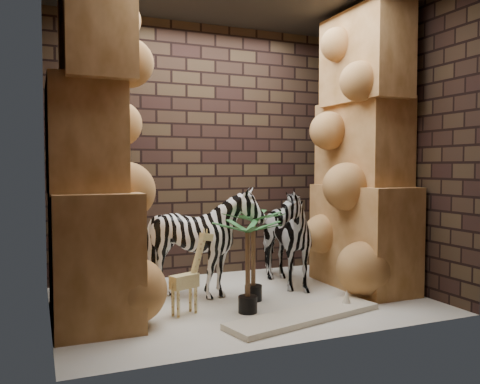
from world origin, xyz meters
name	(u,v)px	position (x,y,z in m)	size (l,w,h in m)	color
floor	(242,300)	(0.00, 0.00, 0.00)	(3.50, 3.50, 0.00)	beige
wall_back	(201,150)	(0.00, 1.25, 1.50)	(3.50, 3.50, 0.00)	black
wall_front	(308,140)	(0.00, -1.25, 1.50)	(3.50, 3.50, 0.00)	black
wall_left	(47,143)	(-1.75, 0.00, 1.50)	(3.00, 3.00, 0.00)	black
wall_right	(388,149)	(1.75, 0.00, 1.50)	(3.00, 3.00, 0.00)	black
rock_pillar_left	(91,144)	(-1.40, 0.00, 1.50)	(0.68, 1.30, 3.00)	tan
rock_pillar_right	(364,149)	(1.42, 0.00, 1.50)	(0.58, 1.25, 3.00)	tan
zebra_right	(278,228)	(0.60, 0.39, 0.63)	(0.57, 1.07, 1.26)	white
zebra_left	(203,247)	(-0.31, 0.25, 0.50)	(0.89, 1.11, 1.01)	white
giraffe_toy	(184,272)	(-0.65, -0.24, 0.38)	(0.39, 0.13, 0.76)	#EAD58A
palm_front	(253,255)	(0.10, -0.05, 0.44)	(0.36, 0.36, 0.89)	#194812
palm_back	(248,266)	(-0.11, -0.40, 0.42)	(0.36, 0.36, 0.84)	#194812
surfboard	(305,316)	(0.27, -0.75, 0.03)	(1.50, 0.37, 0.05)	beige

